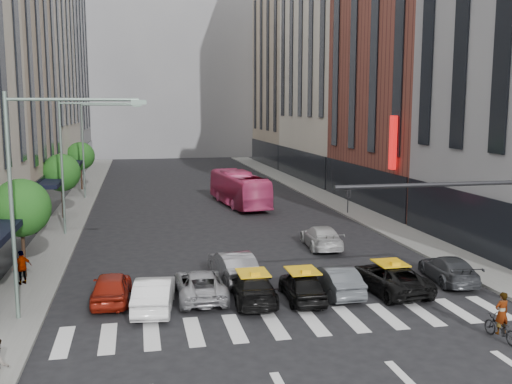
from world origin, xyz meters
TOP-DOWN VIEW (x-y plane):
  - ground at (0.00, 0.00)m, footprint 160.00×160.00m
  - sidewalk_left at (-11.50, 30.00)m, footprint 3.00×96.00m
  - sidewalk_right at (11.50, 30.00)m, footprint 3.00×96.00m
  - building_left_c at (-17.00, 46.00)m, footprint 8.00×20.00m
  - building_left_d at (-17.00, 65.00)m, footprint 8.00×18.00m
  - building_right_b at (17.00, 27.00)m, footprint 8.00×18.00m
  - building_right_c at (17.00, 46.00)m, footprint 8.00×20.00m
  - building_right_d at (17.00, 65.00)m, footprint 8.00×18.00m
  - building_far at (0.00, 85.00)m, footprint 30.00×10.00m
  - tree_near at (-11.80, 10.00)m, footprint 2.88×2.88m
  - tree_mid at (-11.80, 26.00)m, footprint 2.88×2.88m
  - tree_far at (-11.80, 42.00)m, footprint 2.88×2.88m
  - streetlamp_near at (-10.04, 4.00)m, footprint 5.38×0.25m
  - streetlamp_mid at (-10.04, 20.00)m, footprint 5.38×0.25m
  - streetlamp_far at (-10.04, 36.00)m, footprint 5.38×0.25m
  - liberty_sign at (12.60, 20.00)m, footprint 0.30×0.70m
  - car_red at (-7.41, 5.63)m, footprint 1.81×4.13m
  - car_white_front at (-5.58, 4.28)m, footprint 2.07×4.52m
  - car_silver at (-3.50, 5.36)m, footprint 2.16×4.65m
  - taxi_left at (-1.27, 4.40)m, footprint 2.10×4.59m
  - taxi_center at (0.93, 4.13)m, footprint 1.78×4.02m
  - car_grey_mid at (2.69, 4.67)m, footprint 1.49×4.12m
  - taxi_right at (5.29, 4.47)m, footprint 2.59×5.02m
  - car_grey_curb at (8.80, 5.32)m, footprint 2.34×4.61m
  - car_row2_left at (-1.61, 7.69)m, footprint 2.08×4.73m
  - car_row2_right at (4.86, 13.28)m, footprint 2.28×4.85m
  - bus at (2.66, 29.59)m, footprint 3.79×10.96m
  - motorcycle at (6.84, -1.67)m, footprint 0.78×1.79m
  - rider at (6.84, -1.67)m, footprint 0.62×0.44m
  - pedestrian_far at (-11.68, 8.75)m, footprint 1.01×0.91m

SIDE VIEW (x-z plane):
  - ground at x=0.00m, z-range 0.00..0.00m
  - sidewalk_left at x=-11.50m, z-range 0.00..0.15m
  - sidewalk_right at x=11.50m, z-range 0.00..0.15m
  - motorcycle at x=6.84m, z-range 0.00..0.91m
  - car_grey_curb at x=8.80m, z-range 0.00..1.28m
  - car_silver at x=-3.50m, z-range 0.00..1.29m
  - taxi_left at x=-1.27m, z-range 0.00..1.30m
  - taxi_center at x=0.93m, z-range 0.00..1.34m
  - car_grey_mid at x=2.69m, z-range 0.00..1.35m
  - taxi_right at x=5.29m, z-range 0.00..1.35m
  - car_row2_right at x=4.86m, z-range 0.00..1.37m
  - car_red at x=-7.41m, z-range 0.00..1.38m
  - car_white_front at x=-5.58m, z-range 0.00..1.44m
  - car_row2_left at x=-1.61m, z-range 0.00..1.51m
  - pedestrian_far at x=-11.68m, z-range 0.15..1.80m
  - bus at x=2.66m, z-range 0.00..2.99m
  - rider at x=6.84m, z-range 0.91..2.51m
  - tree_near at x=-11.80m, z-range 1.18..6.13m
  - tree_mid at x=-11.80m, z-range 1.18..6.13m
  - tree_far at x=-11.80m, z-range 1.18..6.13m
  - streetlamp_near at x=-10.04m, z-range 1.40..10.40m
  - streetlamp_mid at x=-10.04m, z-range 1.40..10.40m
  - streetlamp_far at x=-10.04m, z-range 1.40..10.40m
  - liberty_sign at x=12.60m, z-range 4.00..8.00m
  - building_right_b at x=17.00m, z-range 0.00..26.00m
  - building_right_d at x=17.00m, z-range 0.00..28.00m
  - building_left_d at x=-17.00m, z-range 0.00..30.00m
  - building_left_c at x=-17.00m, z-range 0.00..36.00m
  - building_far at x=0.00m, z-range 0.00..36.00m
  - building_right_c at x=17.00m, z-range 0.00..40.00m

